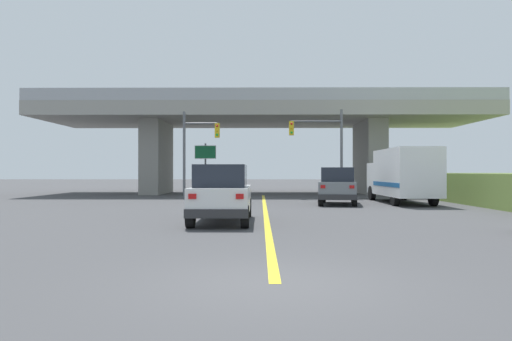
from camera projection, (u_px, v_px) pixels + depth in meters
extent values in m
plane|color=#424244|center=(263.00, 194.00, 39.35)|extent=(160.00, 160.00, 0.00)
cube|color=gray|center=(263.00, 116.00, 39.38)|extent=(35.35, 10.43, 1.06)
cube|color=gray|center=(157.00, 158.00, 39.44)|extent=(1.54, 6.26, 5.92)
cube|color=gray|center=(369.00, 158.00, 39.29)|extent=(1.54, 6.26, 5.92)
cube|color=#9EA0A5|center=(263.00, 94.00, 34.32)|extent=(35.35, 0.20, 0.90)
cube|color=#9EA0A5|center=(263.00, 112.00, 44.44)|extent=(35.35, 0.20, 0.90)
cube|color=yellow|center=(265.00, 211.00, 21.83)|extent=(0.20, 28.68, 0.01)
cube|color=silver|center=(222.00, 199.00, 16.79)|extent=(1.92, 4.69, 0.90)
cube|color=#1E232D|center=(221.00, 176.00, 16.44)|extent=(1.69, 2.58, 0.76)
cube|color=#2D2D30|center=(216.00, 214.00, 14.49)|extent=(1.96, 0.20, 0.28)
cube|color=red|center=(192.00, 196.00, 14.43)|extent=(0.24, 0.06, 0.16)
cube|color=red|center=(240.00, 196.00, 14.42)|extent=(0.24, 0.06, 0.16)
cylinder|color=black|center=(204.00, 208.00, 18.59)|extent=(0.26, 0.72, 0.72)
cylinder|color=black|center=(248.00, 208.00, 18.57)|extent=(0.26, 0.72, 0.72)
cylinder|color=black|center=(190.00, 217.00, 15.00)|extent=(0.26, 0.72, 0.72)
cylinder|color=black|center=(245.00, 217.00, 14.99)|extent=(0.26, 0.72, 0.72)
cube|color=slate|center=(338.00, 190.00, 26.12)|extent=(2.64, 4.52, 0.90)
cube|color=#1E232D|center=(338.00, 175.00, 25.81)|extent=(2.08, 2.60, 0.76)
cube|color=#2D2D30|center=(337.00, 197.00, 24.08)|extent=(1.97, 0.54, 0.28)
cube|color=red|center=(323.00, 187.00, 24.15)|extent=(0.25, 0.10, 0.16)
cube|color=red|center=(352.00, 187.00, 23.88)|extent=(0.25, 0.10, 0.16)
cylinder|color=black|center=(323.00, 196.00, 27.82)|extent=(0.38, 0.75, 0.72)
cylinder|color=black|center=(353.00, 196.00, 27.51)|extent=(0.38, 0.75, 0.72)
cylinder|color=black|center=(321.00, 199.00, 24.73)|extent=(0.38, 0.75, 0.72)
cylinder|color=black|center=(355.00, 200.00, 24.42)|extent=(0.38, 0.75, 0.72)
cube|color=silver|center=(388.00, 178.00, 30.08)|extent=(2.20, 2.00, 1.90)
cube|color=white|center=(406.00, 172.00, 26.30)|extent=(2.31, 5.55, 2.61)
cube|color=#195999|center=(406.00, 184.00, 26.30)|extent=(2.33, 5.44, 0.24)
cylinder|color=black|center=(372.00, 193.00, 30.08)|extent=(0.30, 0.90, 0.90)
cylinder|color=black|center=(404.00, 193.00, 30.07)|extent=(0.30, 0.90, 0.90)
cylinder|color=black|center=(395.00, 197.00, 24.92)|extent=(0.30, 0.90, 0.90)
cylinder|color=black|center=(433.00, 197.00, 24.90)|extent=(0.30, 0.90, 0.90)
cylinder|color=#56595E|center=(342.00, 154.00, 32.48)|extent=(0.18, 0.18, 6.07)
cylinder|color=#56595E|center=(316.00, 121.00, 32.50)|extent=(3.43, 0.12, 0.12)
cube|color=gold|center=(291.00, 128.00, 32.51)|extent=(0.32, 0.26, 0.96)
sphere|color=red|center=(292.00, 124.00, 32.36)|extent=(0.16, 0.16, 0.16)
sphere|color=gold|center=(292.00, 128.00, 32.36)|extent=(0.16, 0.16, 0.16)
sphere|color=green|center=(292.00, 132.00, 32.36)|extent=(0.16, 0.16, 0.16)
cylinder|color=#56595E|center=(184.00, 155.00, 31.85)|extent=(0.18, 0.18, 5.84)
cylinder|color=#56595E|center=(201.00, 123.00, 31.85)|extent=(2.22, 0.12, 0.12)
cube|color=gold|center=(217.00, 130.00, 31.84)|extent=(0.32, 0.26, 0.96)
sphere|color=red|center=(217.00, 126.00, 31.69)|extent=(0.16, 0.16, 0.16)
sphere|color=gold|center=(217.00, 130.00, 31.69)|extent=(0.16, 0.16, 0.16)
sphere|color=green|center=(217.00, 135.00, 31.69)|extent=(0.16, 0.16, 0.16)
cylinder|color=#56595E|center=(205.00, 169.00, 37.63)|extent=(0.14, 0.14, 4.05)
cube|color=#146638|center=(205.00, 152.00, 37.57)|extent=(1.61, 0.08, 0.98)
cube|color=white|center=(205.00, 152.00, 37.57)|extent=(1.69, 0.04, 1.06)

